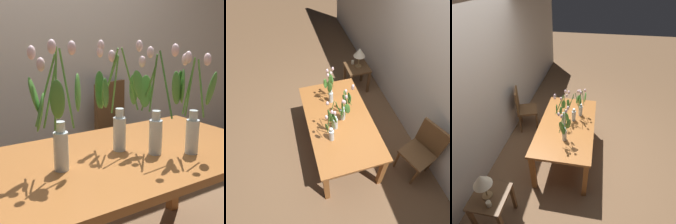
% 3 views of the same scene
% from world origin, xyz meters
% --- Properties ---
extents(ground_plane, '(18.00, 18.00, 0.00)m').
position_xyz_m(ground_plane, '(0.00, 0.00, 0.00)').
color(ground_plane, brown).
extents(room_wall_rear, '(9.00, 0.10, 2.70)m').
position_xyz_m(room_wall_rear, '(0.00, 1.30, 1.35)').
color(room_wall_rear, beige).
rests_on(room_wall_rear, ground).
extents(dining_table, '(1.60, 0.90, 0.74)m').
position_xyz_m(dining_table, '(0.00, 0.00, 0.65)').
color(dining_table, '#A3602D').
rests_on(dining_table, ground).
extents(tulip_vase_0, '(0.26, 0.19, 0.59)m').
position_xyz_m(tulip_vase_0, '(-0.39, -0.03, 0.98)').
color(tulip_vase_0, silver).
rests_on(tulip_vase_0, dining_table).
extents(tulip_vase_1, '(0.21, 0.18, 0.53)m').
position_xyz_m(tulip_vase_1, '(0.28, -0.19, 0.96)').
color(tulip_vase_1, silver).
rests_on(tulip_vase_1, dining_table).
extents(tulip_vase_2, '(0.19, 0.25, 0.57)m').
position_xyz_m(tulip_vase_2, '(0.13, -0.08, 0.96)').
color(tulip_vase_2, silver).
rests_on(tulip_vase_2, dining_table).
extents(tulip_vase_3, '(0.25, 0.18, 0.58)m').
position_xyz_m(tulip_vase_3, '(-0.01, 0.09, 0.97)').
color(tulip_vase_3, silver).
rests_on(tulip_vase_3, dining_table).
extents(dining_chair, '(0.51, 0.51, 0.93)m').
position_xyz_m(dining_chair, '(0.65, 1.02, 0.52)').
color(dining_chair, brown).
rests_on(dining_chair, ground).
extents(side_table, '(0.44, 0.44, 0.55)m').
position_xyz_m(side_table, '(-1.31, 0.75, 0.43)').
color(side_table, brown).
rests_on(side_table, ground).
extents(table_lamp, '(0.22, 0.22, 0.40)m').
position_xyz_m(table_lamp, '(-1.31, 0.77, 0.86)').
color(table_lamp, olive).
rests_on(table_lamp, side_table).
extents(pillar_candle, '(0.06, 0.06, 0.07)m').
position_xyz_m(pillar_candle, '(-1.42, 0.69, 0.59)').
color(pillar_candle, beige).
rests_on(pillar_candle, side_table).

